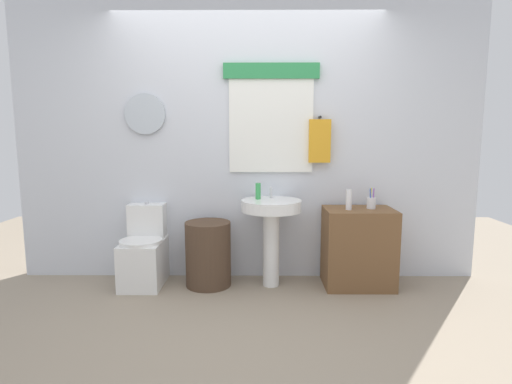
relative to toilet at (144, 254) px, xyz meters
name	(u,v)px	position (x,y,z in m)	size (l,w,h in m)	color
ground_plane	(244,328)	(0.96, -0.88, -0.29)	(8.00, 8.00, 0.00)	gray
back_wall	(248,143)	(0.96, 0.27, 1.02)	(4.40, 0.18, 2.60)	silver
toilet	(144,254)	(0.00, 0.00, 0.00)	(0.38, 0.51, 0.75)	white
laundry_hamper	(208,254)	(0.60, -0.03, 0.01)	(0.42, 0.42, 0.59)	#4C3828
pedestal_sink	(271,221)	(1.18, -0.03, 0.32)	(0.54, 0.54, 0.80)	white
faucet	(271,193)	(1.18, 0.09, 0.56)	(0.03, 0.03, 0.10)	silver
wooden_cabinet	(358,248)	(1.97, -0.03, 0.07)	(0.62, 0.44, 0.72)	brown
soap_bottle	(258,191)	(1.06, 0.02, 0.58)	(0.05, 0.05, 0.15)	green
lotion_bottle	(349,200)	(1.86, -0.07, 0.52)	(0.05, 0.05, 0.18)	white
toothbrush_cup	(371,203)	(2.08, -0.01, 0.48)	(0.08, 0.08, 0.19)	silver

